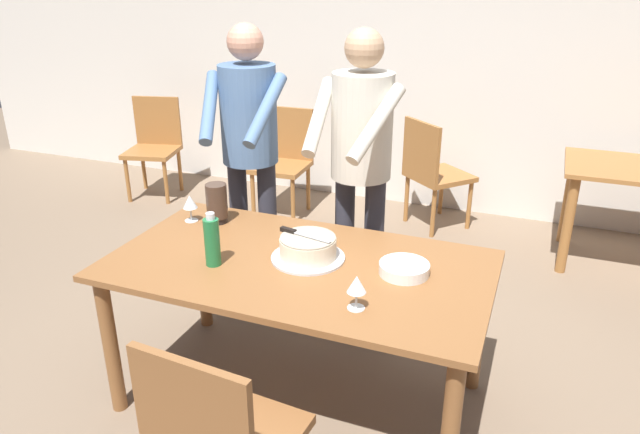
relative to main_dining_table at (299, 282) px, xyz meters
The scene contains 16 objects.
ground_plane 0.65m from the main_dining_table, ahead, with size 14.00×14.00×0.00m, color #7A6651.
back_wall 2.96m from the main_dining_table, 90.00° to the left, with size 10.00×0.12×2.70m, color silver.
main_dining_table is the anchor object (origin of this frame).
cake_on_platter 0.16m from the main_dining_table, 63.29° to the left, with size 0.34×0.34×0.11m.
cake_knife 0.23m from the main_dining_table, 123.46° to the left, with size 0.27×0.08×0.02m.
plate_stack 0.49m from the main_dining_table, ahead, with size 0.22×0.22×0.05m.
wine_glass_near 0.50m from the main_dining_table, 37.01° to the right, with size 0.08×0.08×0.14m.
wine_glass_far 0.78m from the main_dining_table, 161.74° to the left, with size 0.08×0.08×0.14m.
water_bottle 0.44m from the main_dining_table, 156.14° to the right, with size 0.07×0.07×0.25m.
hurricane_lamp 0.67m from the main_dining_table, 154.60° to the left, with size 0.11×0.11×0.21m.
person_cutting_cake 0.81m from the main_dining_table, 84.51° to the left, with size 0.46×0.57×1.72m.
person_standing_beside 1.03m from the main_dining_table, 130.47° to the left, with size 0.46×0.57×1.72m.
background_table 2.71m from the main_dining_table, 53.38° to the left, with size 1.00×0.70×0.74m.
background_chair_1 3.27m from the main_dining_table, 137.74° to the left, with size 0.53×0.53×0.90m.
background_chair_2 2.49m from the main_dining_table, 116.41° to the left, with size 0.46×0.46×0.90m.
background_chair_3 2.36m from the main_dining_table, 86.25° to the left, with size 0.62×0.62×0.90m.
Camera 1 is at (0.96, -2.18, 1.97)m, focal length 33.05 mm.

